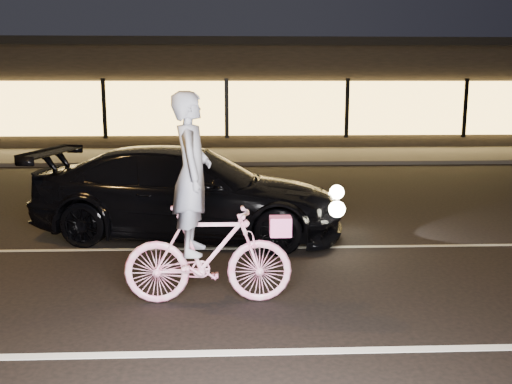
{
  "coord_description": "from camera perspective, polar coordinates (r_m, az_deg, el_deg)",
  "views": [
    {
      "loc": [
        0.2,
        -6.54,
        2.53
      ],
      "look_at": [
        0.49,
        0.6,
        1.16
      ],
      "focal_mm": 40.0,
      "sensor_mm": 36.0,
      "label": 1
    }
  ],
  "objects": [
    {
      "name": "ground",
      "position": [
        7.02,
        -3.9,
        -10.31
      ],
      "size": [
        90.0,
        90.0,
        0.0
      ],
      "primitive_type": "plane",
      "color": "black",
      "rests_on": "ground"
    },
    {
      "name": "lane_stripe_near",
      "position": [
        5.64,
        -4.29,
        -15.77
      ],
      "size": [
        60.0,
        0.12,
        0.01
      ],
      "primitive_type": "cube",
      "color": "silver",
      "rests_on": "ground"
    },
    {
      "name": "lane_stripe_far",
      "position": [
        8.91,
        -3.58,
        -5.64
      ],
      "size": [
        60.0,
        0.1,
        0.01
      ],
      "primitive_type": "cube",
      "color": "gray",
      "rests_on": "ground"
    },
    {
      "name": "sidewalk",
      "position": [
        19.7,
        -2.95,
        3.63
      ],
      "size": [
        30.0,
        4.0,
        0.12
      ],
      "primitive_type": "cube",
      "color": "#383533",
      "rests_on": "ground"
    },
    {
      "name": "storefront",
      "position": [
        25.51,
        -2.88,
        9.98
      ],
      "size": [
        25.4,
        8.42,
        4.2
      ],
      "color": "black",
      "rests_on": "ground"
    },
    {
      "name": "cyclist",
      "position": [
        6.55,
        -5.25,
        -3.87
      ],
      "size": [
        1.94,
        0.67,
        2.45
      ],
      "rotation": [
        0.0,
        0.0,
        1.57
      ],
      "color": "#FF3C8C",
      "rests_on": "ground"
    },
    {
      "name": "sedan",
      "position": [
        9.54,
        -6.77,
        -0.03
      ],
      "size": [
        5.4,
        2.96,
        1.48
      ],
      "rotation": [
        0.0,
        0.0,
        1.39
      ],
      "color": "black",
      "rests_on": "ground"
    }
  ]
}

